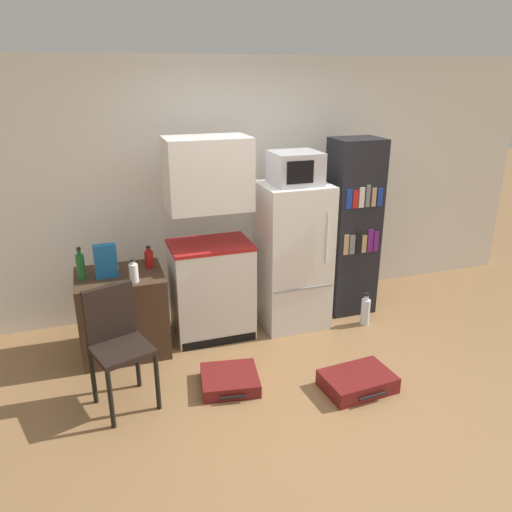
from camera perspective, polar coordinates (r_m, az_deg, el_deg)
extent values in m
plane|color=olive|center=(4.13, 7.48, -16.07)|extent=(24.00, 24.00, 0.00)
cube|color=white|center=(5.37, 0.72, 8.09)|extent=(6.40, 0.10, 2.59)
cube|color=#422D1E|center=(4.72, -14.99, -6.29)|extent=(0.76, 0.62, 0.76)
cube|color=white|center=(4.83, -5.08, -3.98)|extent=(0.74, 0.53, 0.91)
cube|color=#B21E1E|center=(4.65, -5.26, 1.28)|extent=(0.76, 0.54, 0.03)
cube|color=white|center=(4.48, -5.54, 9.33)|extent=(0.74, 0.45, 0.64)
cube|color=black|center=(4.79, -4.15, -9.75)|extent=(0.71, 0.01, 0.08)
cube|color=white|center=(4.94, 4.23, 0.01)|extent=(0.64, 0.58, 1.44)
cube|color=gray|center=(4.78, 5.50, -3.74)|extent=(0.62, 0.01, 0.01)
cylinder|color=silver|center=(4.68, 8.10, 2.05)|extent=(0.02, 0.02, 0.51)
cube|color=#B7B7BC|center=(4.71, 4.51, 10.00)|extent=(0.44, 0.42, 0.30)
cube|color=black|center=(4.50, 5.09, 9.50)|extent=(0.26, 0.01, 0.20)
cube|color=black|center=(5.25, 10.92, 3.15)|extent=(0.48, 0.39, 1.83)
cube|color=tan|center=(5.04, 10.28, 1.26)|extent=(0.05, 0.01, 0.21)
cube|color=slate|center=(5.07, 10.95, 1.29)|extent=(0.06, 0.01, 0.20)
cube|color=black|center=(5.10, 11.63, 1.55)|extent=(0.06, 0.01, 0.24)
cube|color=tan|center=(5.14, 12.26, 1.36)|extent=(0.05, 0.01, 0.19)
cube|color=#661E75|center=(5.16, 12.93, 1.71)|extent=(0.06, 0.01, 0.24)
cube|color=#661E75|center=(5.20, 13.56, 1.63)|extent=(0.05, 0.01, 0.21)
cube|color=#193899|center=(4.90, 10.62, 6.41)|extent=(0.06, 0.01, 0.19)
cube|color=red|center=(4.94, 11.31, 6.39)|extent=(0.06, 0.01, 0.18)
cube|color=silver|center=(4.97, 12.00, 6.54)|extent=(0.06, 0.01, 0.20)
cube|color=slate|center=(5.00, 12.68, 6.70)|extent=(0.04, 0.01, 0.22)
cube|color=tan|center=(5.04, 13.33, 6.56)|extent=(0.05, 0.01, 0.19)
cube|color=#193899|center=(5.08, 13.99, 6.54)|extent=(0.05, 0.01, 0.18)
cylinder|color=white|center=(4.34, -13.80, -1.92)|extent=(0.08, 0.08, 0.16)
cylinder|color=white|center=(4.30, -13.90, -0.76)|extent=(0.03, 0.03, 0.03)
cylinder|color=black|center=(4.30, -13.93, -0.48)|extent=(0.04, 0.04, 0.02)
cylinder|color=#1E6028|center=(4.51, -19.39, -1.21)|extent=(0.07, 0.07, 0.23)
cylinder|color=#1E6028|center=(4.46, -19.59, 0.39)|extent=(0.03, 0.03, 0.04)
cylinder|color=black|center=(4.45, -19.64, 0.78)|extent=(0.04, 0.04, 0.02)
cylinder|color=#AD1914|center=(4.63, -12.12, -0.35)|extent=(0.08, 0.08, 0.16)
cylinder|color=#AD1914|center=(4.60, -12.21, 0.73)|extent=(0.04, 0.04, 0.03)
cylinder|color=black|center=(4.59, -12.23, 1.00)|extent=(0.04, 0.04, 0.02)
cylinder|color=silver|center=(4.68, -16.20, -1.30)|extent=(0.12, 0.12, 0.03)
cube|color=#1E66A8|center=(4.47, -16.81, -0.56)|extent=(0.19, 0.07, 0.30)
cylinder|color=black|center=(3.85, -16.26, -15.49)|extent=(0.04, 0.04, 0.48)
cylinder|color=black|center=(3.95, -11.21, -13.94)|extent=(0.04, 0.04, 0.48)
cylinder|color=black|center=(4.14, -18.13, -12.92)|extent=(0.04, 0.04, 0.48)
cylinder|color=black|center=(4.24, -13.42, -11.57)|extent=(0.04, 0.04, 0.48)
cube|color=black|center=(3.90, -15.10, -10.28)|extent=(0.50, 0.50, 0.04)
cube|color=black|center=(3.94, -16.41, -6.20)|extent=(0.38, 0.16, 0.43)
cube|color=maroon|center=(4.27, 11.52, -13.86)|extent=(0.59, 0.43, 0.13)
cylinder|color=black|center=(4.13, 13.21, -15.32)|extent=(0.25, 0.04, 0.02)
cube|color=maroon|center=(4.23, -3.02, -13.96)|extent=(0.53, 0.50, 0.11)
cylinder|color=black|center=(4.04, -2.64, -15.82)|extent=(0.21, 0.05, 0.02)
cylinder|color=silver|center=(5.23, 12.38, -6.26)|extent=(0.09, 0.09, 0.27)
cylinder|color=silver|center=(5.16, 12.52, -4.69)|extent=(0.04, 0.04, 0.05)
cylinder|color=black|center=(5.15, 12.55, -4.30)|extent=(0.05, 0.05, 0.03)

